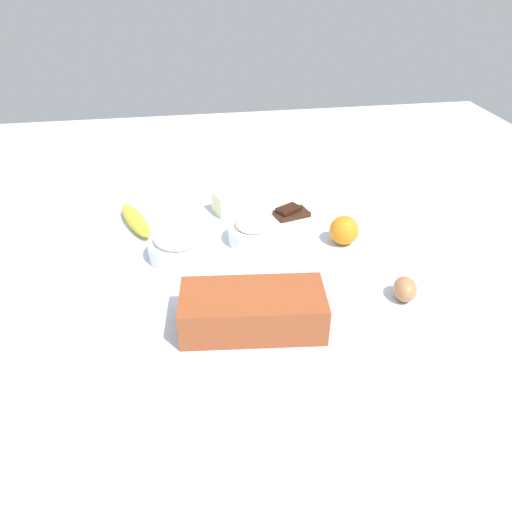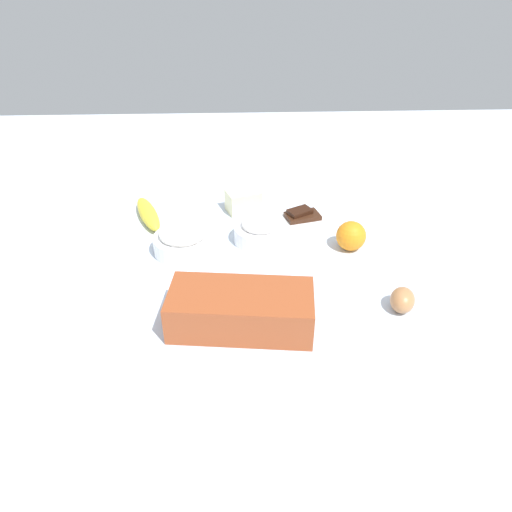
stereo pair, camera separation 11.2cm
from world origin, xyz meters
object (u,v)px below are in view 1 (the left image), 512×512
(sugar_bowl, at_px, (254,230))
(chocolate_plate, at_px, (291,216))
(orange_fruit, at_px, (344,230))
(loaf_pan, at_px, (253,310))
(butter_block, at_px, (231,202))
(egg_near_butter, at_px, (405,289))
(banana, at_px, (136,220))
(flour_bowl, at_px, (179,244))

(sugar_bowl, xyz_separation_m, chocolate_plate, (-0.12, -0.10, -0.02))
(orange_fruit, xyz_separation_m, chocolate_plate, (0.10, -0.14, -0.03))
(loaf_pan, relative_size, sugar_bowl, 2.20)
(loaf_pan, bearing_deg, orange_fruit, -128.65)
(butter_block, distance_m, egg_near_butter, 0.55)
(chocolate_plate, bearing_deg, orange_fruit, 125.50)
(banana, xyz_separation_m, butter_block, (-0.26, -0.04, 0.01))
(orange_fruit, height_order, butter_block, orange_fruit)
(orange_fruit, relative_size, egg_near_butter, 1.14)
(loaf_pan, height_order, butter_block, loaf_pan)
(loaf_pan, relative_size, butter_block, 3.25)
(flour_bowl, distance_m, butter_block, 0.26)
(banana, height_order, orange_fruit, orange_fruit)
(butter_block, height_order, egg_near_butter, butter_block)
(orange_fruit, xyz_separation_m, egg_near_butter, (-0.06, 0.24, -0.01))
(loaf_pan, xyz_separation_m, sugar_bowl, (-0.05, -0.32, -0.01))
(orange_fruit, xyz_separation_m, butter_block, (0.26, -0.21, -0.01))
(orange_fruit, bearing_deg, banana, -17.69)
(orange_fruit, bearing_deg, loaf_pan, 45.22)
(flour_bowl, height_order, butter_block, flour_bowl)
(sugar_bowl, xyz_separation_m, banana, (0.30, -0.12, -0.01))
(flour_bowl, xyz_separation_m, orange_fruit, (-0.41, 0.00, 0.00))
(loaf_pan, height_order, sugar_bowl, loaf_pan)
(banana, xyz_separation_m, chocolate_plate, (-0.42, 0.02, -0.01))
(sugar_bowl, distance_m, orange_fruit, 0.22)
(sugar_bowl, bearing_deg, loaf_pan, 80.50)
(loaf_pan, relative_size, egg_near_butter, 4.58)
(sugar_bowl, distance_m, egg_near_butter, 0.40)
(butter_block, bearing_deg, flour_bowl, 54.25)
(banana, distance_m, chocolate_plate, 0.42)
(loaf_pan, distance_m, egg_near_butter, 0.33)
(sugar_bowl, bearing_deg, egg_near_butter, 134.49)
(loaf_pan, distance_m, orange_fruit, 0.39)
(loaf_pan, xyz_separation_m, chocolate_plate, (-0.17, -0.42, -0.03))
(loaf_pan, xyz_separation_m, butter_block, (-0.01, -0.48, -0.01))
(butter_block, xyz_separation_m, chocolate_plate, (-0.16, 0.07, -0.02))
(egg_near_butter, relative_size, chocolate_plate, 0.49)
(sugar_bowl, height_order, egg_near_butter, sugar_bowl)
(orange_fruit, distance_m, chocolate_plate, 0.18)
(sugar_bowl, bearing_deg, flour_bowl, 12.68)
(banana, height_order, butter_block, butter_block)
(sugar_bowl, bearing_deg, butter_block, -76.55)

